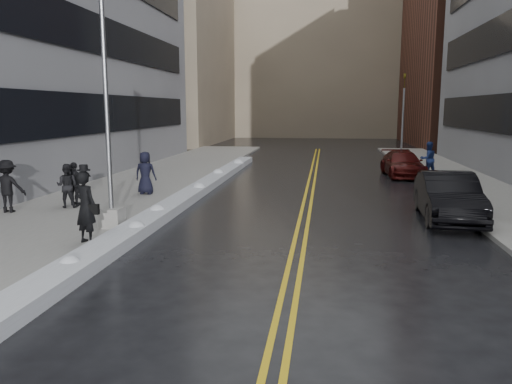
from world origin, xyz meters
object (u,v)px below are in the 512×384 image
(fire_hydrant, at_px, (461,184))
(car_black, at_px, (448,197))
(pedestrian_d, at_px, (75,184))
(pedestrian_e, at_px, (8,186))
(pedestrian_east, at_px, (428,159))
(pedestrian_c, at_px, (145,173))
(car_maroon, at_px, (403,164))
(traffic_signal, at_px, (403,114))
(pedestrian_b, at_px, (67,186))
(pedestrian_fedora, at_px, (86,207))
(lamppost, at_px, (109,150))

(fire_hydrant, xyz_separation_m, car_black, (-1.67, -4.91, 0.26))
(pedestrian_d, height_order, pedestrian_e, pedestrian_e)
(pedestrian_d, distance_m, pedestrian_east, 18.09)
(pedestrian_c, xyz_separation_m, car_maroon, (11.90, 8.49, -0.37))
(traffic_signal, distance_m, pedestrian_c, 20.72)
(pedestrian_c, distance_m, car_maroon, 14.62)
(car_maroon, bearing_deg, car_black, -94.07)
(pedestrian_d, relative_size, car_black, 0.33)
(pedestrian_east, bearing_deg, car_black, 62.72)
(pedestrian_d, bearing_deg, pedestrian_east, -127.11)
(pedestrian_b, height_order, car_black, pedestrian_b)
(traffic_signal, relative_size, pedestrian_b, 3.69)
(pedestrian_c, distance_m, pedestrian_d, 3.30)
(pedestrian_east, bearing_deg, pedestrian_e, 15.79)
(fire_hydrant, height_order, pedestrian_c, pedestrian_c)
(pedestrian_b, xyz_separation_m, pedestrian_c, (1.82, 3.21, 0.10))
(pedestrian_fedora, xyz_separation_m, car_black, (10.53, 4.92, -0.33))
(pedestrian_d, height_order, pedestrian_east, pedestrian_east)
(lamppost, distance_m, car_maroon, 18.12)
(traffic_signal, distance_m, pedestrian_fedora, 26.64)
(pedestrian_c, relative_size, pedestrian_e, 0.98)
(car_black, xyz_separation_m, car_maroon, (0.17, 11.35, -0.12))
(fire_hydrant, height_order, pedestrian_e, pedestrian_e)
(lamppost, height_order, pedestrian_b, lamppost)
(traffic_signal, bearing_deg, fire_hydrant, -87.95)
(lamppost, xyz_separation_m, pedestrian_b, (-2.92, 2.74, -1.57))
(pedestrian_east, bearing_deg, pedestrian_b, 16.00)
(lamppost, height_order, car_black, lamppost)
(fire_hydrant, height_order, car_maroon, car_maroon)
(lamppost, xyz_separation_m, traffic_signal, (11.80, 22.00, 0.87))
(traffic_signal, xyz_separation_m, pedestrian_d, (-14.64, -18.85, -2.43))
(car_maroon, bearing_deg, pedestrian_e, -143.41)
(pedestrian_fedora, relative_size, pedestrian_c, 1.09)
(pedestrian_fedora, distance_m, car_maroon, 19.47)
(car_black, bearing_deg, fire_hydrant, 74.28)
(pedestrian_b, bearing_deg, car_maroon, -146.67)
(pedestrian_e, bearing_deg, car_maroon, -148.10)
(traffic_signal, height_order, pedestrian_e, traffic_signal)
(pedestrian_e, distance_m, pedestrian_east, 20.35)
(pedestrian_c, bearing_deg, pedestrian_fedora, 97.51)
(fire_hydrant, xyz_separation_m, traffic_signal, (-0.50, 14.00, 2.85))
(pedestrian_d, xyz_separation_m, car_black, (13.47, -0.06, -0.16))
(lamppost, distance_m, pedestrian_d, 4.52)
(fire_hydrant, height_order, pedestrian_east, pedestrian_east)
(traffic_signal, relative_size, pedestrian_e, 3.24)
(lamppost, bearing_deg, pedestrian_fedora, -86.87)
(traffic_signal, relative_size, pedestrian_d, 3.67)
(traffic_signal, distance_m, pedestrian_east, 8.78)
(fire_hydrant, xyz_separation_m, pedestrian_d, (-15.14, -4.85, 0.42))
(traffic_signal, bearing_deg, pedestrian_b, -127.38)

